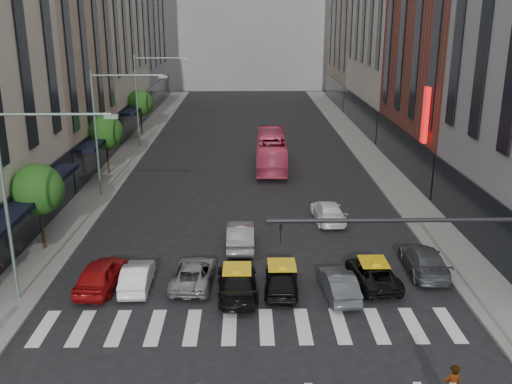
{
  "coord_description": "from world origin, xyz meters",
  "views": [
    {
      "loc": [
        -0.21,
        -20.29,
        12.96
      ],
      "look_at": [
        0.26,
        8.23,
        4.0
      ],
      "focal_mm": 40.0,
      "sensor_mm": 36.0,
      "label": 1
    }
  ],
  "objects_px": {
    "streetlamp_far": "(146,89)",
    "streetlamp_mid": "(108,117)",
    "car_white_front": "(137,276)",
    "bus": "(271,151)",
    "taxi_center": "(282,278)",
    "taxi_left": "(237,282)",
    "car_red": "(101,274)",
    "streetlamp_near": "(24,181)"
  },
  "relations": [
    {
      "from": "car_red",
      "to": "taxi_left",
      "type": "height_order",
      "value": "car_red"
    },
    {
      "from": "streetlamp_near",
      "to": "car_white_front",
      "type": "xyz_separation_m",
      "value": [
        4.42,
        1.27,
        -5.28
      ]
    },
    {
      "from": "streetlamp_near",
      "to": "taxi_left",
      "type": "bearing_deg",
      "value": 2.74
    },
    {
      "from": "car_red",
      "to": "bus",
      "type": "height_order",
      "value": "bus"
    },
    {
      "from": "streetlamp_mid",
      "to": "taxi_left",
      "type": "relative_size",
      "value": 1.93
    },
    {
      "from": "streetlamp_far",
      "to": "streetlamp_mid",
      "type": "bearing_deg",
      "value": -90.0
    },
    {
      "from": "taxi_left",
      "to": "streetlamp_far",
      "type": "bearing_deg",
      "value": -76.37
    },
    {
      "from": "car_white_front",
      "to": "taxi_center",
      "type": "height_order",
      "value": "taxi_center"
    },
    {
      "from": "streetlamp_near",
      "to": "streetlamp_far",
      "type": "bearing_deg",
      "value": 90.0
    },
    {
      "from": "streetlamp_near",
      "to": "streetlamp_mid",
      "type": "distance_m",
      "value": 16.0
    },
    {
      "from": "streetlamp_far",
      "to": "car_white_front",
      "type": "distance_m",
      "value": 31.49
    },
    {
      "from": "car_white_front",
      "to": "streetlamp_near",
      "type": "bearing_deg",
      "value": 14.55
    },
    {
      "from": "car_white_front",
      "to": "bus",
      "type": "distance_m",
      "value": 24.3
    },
    {
      "from": "streetlamp_near",
      "to": "car_red",
      "type": "xyz_separation_m",
      "value": [
        2.64,
        1.3,
        -5.17
      ]
    },
    {
      "from": "streetlamp_far",
      "to": "taxi_left",
      "type": "distance_m",
      "value": 33.32
    },
    {
      "from": "taxi_center",
      "to": "bus",
      "type": "relative_size",
      "value": 0.38
    },
    {
      "from": "streetlamp_far",
      "to": "car_red",
      "type": "height_order",
      "value": "streetlamp_far"
    },
    {
      "from": "streetlamp_far",
      "to": "car_red",
      "type": "distance_m",
      "value": 31.24
    },
    {
      "from": "streetlamp_near",
      "to": "bus",
      "type": "relative_size",
      "value": 0.85
    },
    {
      "from": "bus",
      "to": "streetlamp_far",
      "type": "bearing_deg",
      "value": -30.79
    },
    {
      "from": "taxi_left",
      "to": "bus",
      "type": "height_order",
      "value": "bus"
    },
    {
      "from": "streetlamp_far",
      "to": "taxi_center",
      "type": "xyz_separation_m",
      "value": [
        11.5,
        -31.2,
        -5.22
      ]
    },
    {
      "from": "streetlamp_mid",
      "to": "car_red",
      "type": "distance_m",
      "value": 15.8
    },
    {
      "from": "streetlamp_near",
      "to": "taxi_center",
      "type": "xyz_separation_m",
      "value": [
        11.5,
        0.8,
        -5.22
      ]
    },
    {
      "from": "taxi_center",
      "to": "streetlamp_near",
      "type": "bearing_deg",
      "value": 7.55
    },
    {
      "from": "streetlamp_near",
      "to": "streetlamp_far",
      "type": "relative_size",
      "value": 1.0
    },
    {
      "from": "car_red",
      "to": "taxi_center",
      "type": "xyz_separation_m",
      "value": [
        8.85,
        -0.5,
        -0.05
      ]
    },
    {
      "from": "car_red",
      "to": "taxi_center",
      "type": "distance_m",
      "value": 8.87
    },
    {
      "from": "streetlamp_mid",
      "to": "car_red",
      "type": "relative_size",
      "value": 2.09
    },
    {
      "from": "streetlamp_mid",
      "to": "streetlamp_far",
      "type": "height_order",
      "value": "same"
    },
    {
      "from": "car_white_front",
      "to": "taxi_center",
      "type": "bearing_deg",
      "value": 174.74
    },
    {
      "from": "streetlamp_near",
      "to": "streetlamp_mid",
      "type": "bearing_deg",
      "value": 90.0
    },
    {
      "from": "streetlamp_far",
      "to": "taxi_center",
      "type": "distance_m",
      "value": 33.66
    },
    {
      "from": "streetlamp_mid",
      "to": "car_red",
      "type": "bearing_deg",
      "value": -79.8
    },
    {
      "from": "streetlamp_near",
      "to": "car_white_front",
      "type": "relative_size",
      "value": 2.39
    },
    {
      "from": "taxi_left",
      "to": "car_white_front",
      "type": "bearing_deg",
      "value": -12.33
    },
    {
      "from": "car_white_front",
      "to": "taxi_left",
      "type": "bearing_deg",
      "value": 169.06
    },
    {
      "from": "car_red",
      "to": "taxi_center",
      "type": "relative_size",
      "value": 1.07
    },
    {
      "from": "car_white_front",
      "to": "taxi_left",
      "type": "height_order",
      "value": "taxi_left"
    },
    {
      "from": "car_white_front",
      "to": "streetlamp_far",
      "type": "bearing_deg",
      "value": -83.3
    },
    {
      "from": "streetlamp_near",
      "to": "car_red",
      "type": "height_order",
      "value": "streetlamp_near"
    },
    {
      "from": "car_white_front",
      "to": "bus",
      "type": "relative_size",
      "value": 0.35
    }
  ]
}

